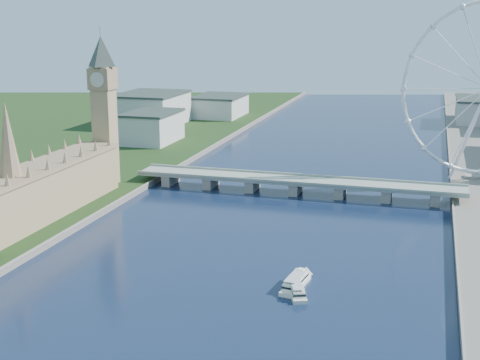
% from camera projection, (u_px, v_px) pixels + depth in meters
% --- Properties ---
extents(parliament_range, '(24.00, 200.00, 70.00)m').
position_uv_depth(parliament_range, '(13.00, 203.00, 357.27)').
color(parliament_range, tan).
rests_on(parliament_range, ground).
extents(big_ben, '(20.02, 20.02, 110.00)m').
position_uv_depth(big_ben, '(103.00, 91.00, 446.38)').
color(big_ben, tan).
rests_on(big_ben, ground).
extents(westminster_bridge, '(220.00, 22.00, 9.50)m').
position_uv_depth(westminster_bridge, '(296.00, 183.00, 446.83)').
color(westminster_bridge, gray).
rests_on(westminster_bridge, ground).
extents(city_skyline, '(505.00, 280.00, 32.00)m').
position_uv_depth(city_skyline, '(385.00, 116.00, 676.25)').
color(city_skyline, beige).
rests_on(city_skyline, ground).
extents(tour_boat_near, '(10.56, 28.36, 6.10)m').
position_uv_depth(tour_boat_near, '(295.00, 287.00, 293.41)').
color(tour_boat_near, white).
rests_on(tour_boat_near, ground).
extents(tour_boat_far, '(15.09, 25.72, 5.51)m').
position_uv_depth(tour_boat_far, '(296.00, 294.00, 286.48)').
color(tour_boat_far, beige).
rests_on(tour_boat_far, ground).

